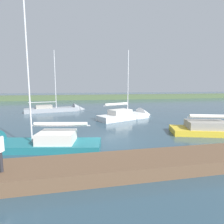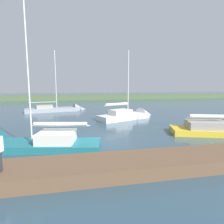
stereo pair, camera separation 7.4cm
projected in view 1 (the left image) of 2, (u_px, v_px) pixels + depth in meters
name	position (u px, v px, depth m)	size (l,w,h in m)	color
ground_plane	(105.00, 141.00, 14.01)	(200.00, 200.00, 0.00)	#2D4756
far_shoreline	(81.00, 99.00, 57.93)	(180.00, 8.00, 2.40)	#4C603D
dock_pier	(122.00, 166.00, 9.04)	(22.88, 2.49, 0.62)	brown
sailboat_mid_channel	(131.00, 116.00, 24.00)	(8.38, 5.34, 9.33)	white
sailboat_behind_pier	(61.00, 110.00, 30.57)	(9.83, 4.27, 10.56)	gray
sailboat_far_right	(21.00, 146.00, 12.32)	(9.02, 3.94, 10.65)	#1E6B75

